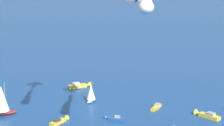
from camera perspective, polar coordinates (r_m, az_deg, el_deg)
motorboat_inshore at (r=156.65m, az=6.15°, el=-6.19°), size 1.98×7.61×2.21m
motorboat_offshore at (r=151.02m, az=13.02°, el=-7.11°), size 10.03×5.73×2.83m
motorboat_trailing at (r=145.03m, az=0.23°, el=-7.71°), size 6.86×2.63×1.94m
motorboat_outer_ring_a at (r=143.21m, az=-7.29°, el=-8.03°), size 3.08×8.40×2.38m
sailboat_outer_ring_b at (r=153.14m, az=-15.16°, el=-5.04°), size 8.50×8.77×12.31m
motorboat_outer_ring_c at (r=184.94m, az=-4.43°, el=-3.15°), size 8.49×9.84×3.01m
sailboat_outer_ring_e at (r=163.16m, az=-2.95°, el=-4.21°), size 3.50×6.36×8.20m
smoke_trail_wingman at (r=100.62m, az=4.60°, el=8.15°), size 14.09×25.90×4.14m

